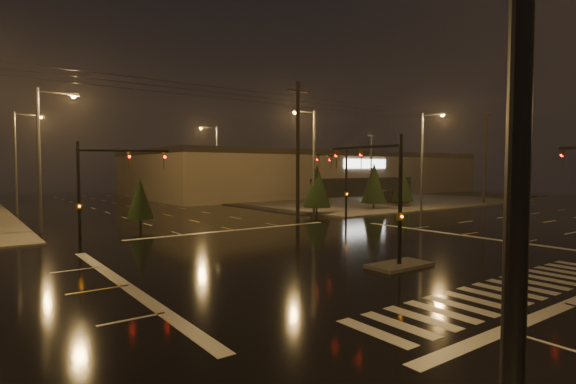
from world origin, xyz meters
name	(u,v)px	position (x,y,z in m)	size (l,w,h in m)	color
ground	(339,253)	(0.00, 0.00, 0.00)	(140.00, 140.00, 0.00)	black
sidewalk_ne	(350,199)	(30.00, 30.00, 0.06)	(36.00, 36.00, 0.12)	#4D4B45
median_island	(399,265)	(0.00, -4.00, 0.07)	(3.00, 1.60, 0.15)	#4D4B45
crosswalk	(508,291)	(0.00, -9.00, 0.01)	(15.00, 2.60, 0.01)	beige
stop_bar_near	(568,304)	(0.00, -11.00, 0.01)	(16.00, 0.50, 0.01)	beige
stop_bar_far	(235,230)	(0.00, 11.00, 0.01)	(16.00, 0.50, 0.01)	beige
parking_lot	(384,198)	(35.00, 28.00, 0.04)	(50.00, 24.00, 0.08)	black
retail_building	(308,172)	(35.00, 45.99, 3.84)	(60.20, 28.30, 7.20)	#6E664F
signal_mast_median	(385,184)	(0.00, -3.07, 3.75)	(0.25, 4.59, 6.00)	black
signal_mast_ne	(340,177)	(9.50, 10.14, 3.79)	(4.84, 1.86, 6.00)	black
signal_mast_nw	(98,180)	(-9.50, 10.14, 3.79)	(4.84, 1.86, 6.00)	black
streetlight_0	(537,37)	(-11.18, -15.00, 5.80)	(2.77, 0.32, 10.00)	#38383A
streetlight_1	(44,149)	(-11.18, 18.00, 5.80)	(2.77, 0.32, 10.00)	#38383A
streetlight_2	(19,155)	(-11.18, 34.00, 5.80)	(2.77, 0.32, 10.00)	#38383A
streetlight_3	(311,154)	(11.18, 16.00, 5.80)	(2.77, 0.32, 10.00)	#38383A
streetlight_4	(215,158)	(11.18, 36.00, 5.80)	(2.77, 0.32, 10.00)	#38383A
streetlight_6	(425,155)	(22.00, 11.18, 5.80)	(0.32, 2.77, 10.00)	#38383A
utility_pole_1	(298,149)	(8.00, 14.00, 6.13)	(2.20, 0.32, 12.00)	black
utility_pole_2	(485,155)	(38.00, 14.00, 6.13)	(2.20, 0.32, 12.00)	black
conifer_0	(317,186)	(12.04, 16.19, 2.79)	(2.68, 2.68, 4.88)	black
conifer_1	(374,183)	(20.47, 16.60, 2.89)	(2.80, 2.80, 5.08)	black
conifer_2	(403,184)	(25.51, 16.81, 2.64)	(2.49, 2.49, 4.59)	black
conifer_3	(140,198)	(-5.17, 16.14, 2.24)	(1.97, 1.97, 3.78)	black
car_parked	(391,197)	(28.18, 20.88, 0.86)	(2.03, 5.06, 1.72)	black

